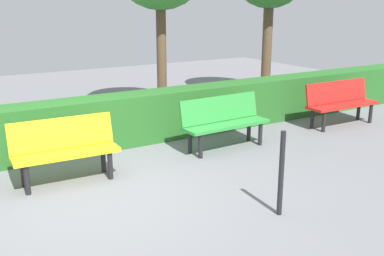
# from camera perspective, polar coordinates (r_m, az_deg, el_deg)

# --- Properties ---
(ground_plane) EXTENTS (21.27, 21.27, 0.00)m
(ground_plane) POSITION_cam_1_polar(r_m,az_deg,el_deg) (6.01, -12.43, -7.91)
(ground_plane) COLOR slate
(bench_red) EXTENTS (1.61, 0.49, 0.86)m
(bench_red) POSITION_cam_1_polar(r_m,az_deg,el_deg) (9.36, 18.21, 3.27)
(bench_red) COLOR red
(bench_red) RESTS_ON ground_plane
(bench_green) EXTENTS (1.55, 0.51, 0.86)m
(bench_green) POSITION_cam_1_polar(r_m,az_deg,el_deg) (7.47, 4.02, 1.03)
(bench_green) COLOR #2D8C38
(bench_green) RESTS_ON ground_plane
(bench_yellow) EXTENTS (1.41, 0.53, 0.86)m
(bench_yellow) POSITION_cam_1_polar(r_m,az_deg,el_deg) (6.30, -15.77, -2.38)
(bench_yellow) COLOR yellow
(bench_yellow) RESTS_ON ground_plane
(hedge_row) EXTENTS (17.27, 0.60, 0.85)m
(hedge_row) POSITION_cam_1_polar(r_m,az_deg,el_deg) (7.79, -8.06, 1.11)
(hedge_row) COLOR #266023
(hedge_row) RESTS_ON ground_plane
(railing_post_mid) EXTENTS (0.06, 0.06, 1.00)m
(railing_post_mid) POSITION_cam_1_polar(r_m,az_deg,el_deg) (5.20, 11.19, -5.68)
(railing_post_mid) COLOR black
(railing_post_mid) RESTS_ON ground_plane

